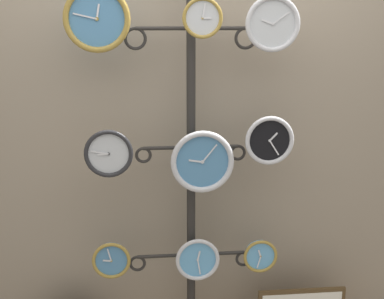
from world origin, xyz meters
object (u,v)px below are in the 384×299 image
clock_middle_left (109,153)px  clock_bottom_left (111,260)px  display_stand (191,215)px  clock_bottom_center (198,259)px  clock_middle_center (202,162)px  clock_top_right (273,24)px  clock_middle_right (269,140)px  clock_top_center (202,18)px  clock_top_left (97,19)px  clock_bottom_right (260,256)px

clock_middle_left → clock_bottom_left: clock_middle_left is taller
display_stand → clock_bottom_center: display_stand is taller
display_stand → clock_middle_center: display_stand is taller
clock_top_right → clock_middle_left: size_ratio=1.12×
clock_middle_right → clock_bottom_left: (-0.83, 0.01, -0.64)m
clock_top_center → clock_top_right: size_ratio=0.72×
clock_top_left → clock_middle_left: bearing=-25.4°
clock_top_left → clock_top_right: clock_top_left is taller
clock_top_left → clock_middle_center: clock_top_left is taller
clock_top_left → clock_bottom_right: bearing=1.6°
clock_top_left → clock_top_center: bearing=-1.5°
clock_middle_right → clock_top_center: bearing=-177.6°
display_stand → clock_middle_left: size_ratio=8.76×
clock_top_center → clock_middle_right: 0.71m
clock_top_right → clock_middle_center: clock_top_right is taller
clock_middle_center → clock_bottom_left: (-0.48, 0.03, -0.54)m
clock_bottom_right → display_stand: bearing=169.0°
clock_top_center → clock_middle_center: bearing=-63.4°
clock_top_left → clock_middle_center: 0.87m
clock_middle_left → clock_bottom_center: (0.45, 0.03, -0.61)m
clock_top_left → clock_middle_right: (0.86, 0.00, -0.61)m
display_stand → clock_top_left: size_ratio=6.75×
clock_bottom_left → clock_middle_left: bearing=-74.9°
clock_top_right → display_stand: bearing=164.5°
clock_top_center → clock_bottom_left: size_ratio=0.96×
clock_top_center → clock_middle_left: clock_top_center is taller
clock_bottom_left → clock_bottom_right: clock_bottom_left is taller
display_stand → clock_middle_left: display_stand is taller
clock_top_right → clock_bottom_right: (-0.02, 0.04, -1.24)m
clock_middle_center → clock_middle_right: (0.35, 0.02, 0.10)m
clock_top_right → clock_bottom_left: bearing=178.1°
display_stand → clock_bottom_center: bearing=-73.1°
clock_top_center → clock_middle_left: size_ratio=0.80×
clock_middle_left → clock_bottom_center: 0.76m
clock_middle_center → clock_bottom_left: bearing=175.9°
clock_middle_left → clock_bottom_center: bearing=3.2°
clock_top_center → clock_middle_left: (-0.47, -0.00, -0.66)m
clock_middle_right → clock_bottom_left: 1.05m
clock_middle_center → clock_bottom_right: (0.33, 0.04, -0.56)m
clock_top_left → clock_bottom_right: 1.52m
clock_bottom_center → clock_bottom_right: 0.35m
clock_top_right → clock_middle_left: 1.03m
clock_middle_center → clock_bottom_right: size_ratio=1.72×
clock_top_left → clock_top_right: bearing=-0.8°
display_stand → clock_bottom_right: (0.37, -0.07, -0.23)m
clock_bottom_left → clock_bottom_center: bearing=-0.8°
clock_top_right → clock_middle_right: (0.01, 0.01, -0.59)m
clock_middle_center → clock_middle_right: 0.37m
display_stand → clock_bottom_center: 0.24m
clock_top_right → clock_middle_left: clock_top_right is taller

